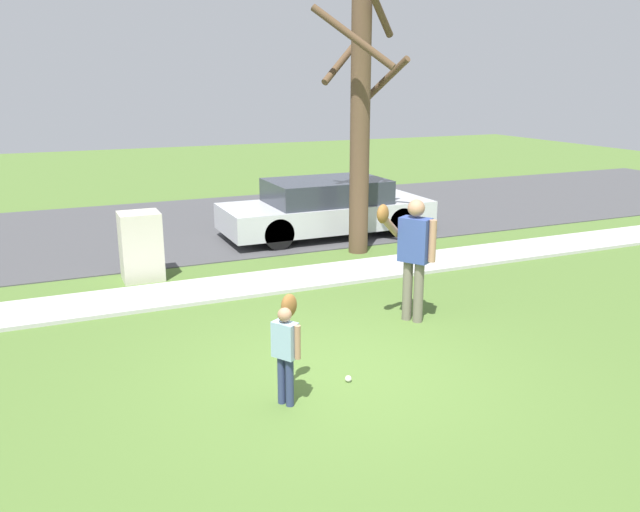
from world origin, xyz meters
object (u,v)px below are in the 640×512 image
(person_adult, at_px, (412,248))
(person_child, at_px, (286,338))
(baseball, at_px, (348,379))
(utility_cabinet, at_px, (141,246))
(street_tree_near, at_px, (360,116))
(parked_sedan_silver, at_px, (326,208))

(person_adult, xyz_separation_m, person_child, (-2.46, -1.53, -0.36))
(person_child, height_order, baseball, person_child)
(person_adult, height_order, utility_cabinet, person_adult)
(person_child, bearing_deg, person_adult, -0.38)
(utility_cabinet, bearing_deg, baseball, -72.89)
(baseball, bearing_deg, street_tree_near, 62.01)
(person_adult, bearing_deg, person_child, -0.38)
(street_tree_near, relative_size, parked_sedan_silver, 1.09)
(parked_sedan_silver, bearing_deg, street_tree_near, -89.88)
(person_adult, distance_m, person_child, 2.92)
(person_child, xyz_separation_m, utility_cabinet, (-0.73, 5.13, -0.13))
(street_tree_near, xyz_separation_m, parked_sedan_silver, (-0.00, 1.57, -2.06))
(utility_cabinet, bearing_deg, street_tree_near, 1.91)
(parked_sedan_silver, bearing_deg, person_child, -117.24)
(person_adult, relative_size, street_tree_near, 0.35)
(baseball, height_order, utility_cabinet, utility_cabinet)
(baseball, height_order, street_tree_near, street_tree_near)
(person_adult, relative_size, utility_cabinet, 1.50)
(baseball, xyz_separation_m, street_tree_near, (2.73, 5.13, 2.64))
(person_adult, relative_size, person_child, 1.57)
(person_child, distance_m, parked_sedan_silver, 7.70)
(street_tree_near, bearing_deg, parked_sedan_silver, 90.12)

